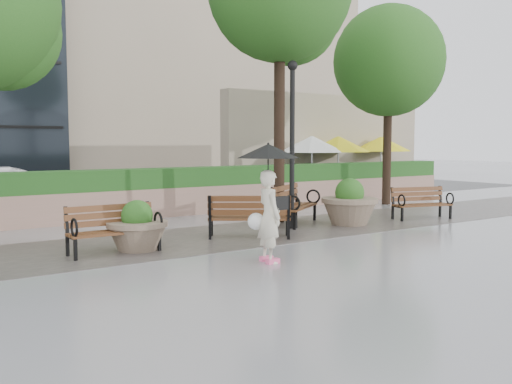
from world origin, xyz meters
TOP-DOWN VIEW (x-y plane):
  - ground at (0.00, 0.00)m, footprint 100.00×100.00m
  - cobble_strip at (0.00, 3.00)m, footprint 28.00×3.20m
  - hedge_wall at (0.00, 7.00)m, footprint 24.00×0.80m
  - cafe_wall at (9.50, 10.00)m, footprint 10.00×0.60m
  - cafe_hedge at (9.00, 7.80)m, footprint 8.00×0.50m
  - asphalt_street at (0.00, 11.00)m, footprint 40.00×7.00m
  - bldg_stone at (10.00, 23.00)m, footprint 18.00×10.00m
  - bench_1 at (-2.55, 2.46)m, footprint 1.69×0.67m
  - bench_2 at (0.50, 2.48)m, footprint 1.84×1.56m
  - bench_3 at (2.60, 3.51)m, footprint 1.94×1.64m
  - bench_4 at (6.03, 2.34)m, footprint 1.70×1.04m
  - planter_left at (-2.07, 2.50)m, footprint 1.17×1.17m
  - planter_right at (3.69, 2.69)m, footprint 1.41×1.41m
  - lamppost at (2.14, 3.07)m, footprint 0.28×0.28m
  - tree_2 at (8.26, 5.58)m, footprint 3.70×3.65m
  - patio_umb_white at (7.66, 8.85)m, footprint 2.50×2.50m
  - patio_umb_yellow_a at (8.96, 8.80)m, footprint 2.50×2.50m
  - patio_umb_yellow_b at (11.75, 9.17)m, footprint 2.50×2.50m
  - car_right at (-2.66, 10.25)m, footprint 4.21×1.98m
  - pedestrian at (-0.61, 0.24)m, footprint 1.11×1.11m

SIDE VIEW (x-z plane):
  - ground at x=0.00m, z-range 0.00..0.00m
  - asphalt_street at x=0.00m, z-range 0.00..0.00m
  - cobble_strip at x=0.00m, z-range 0.00..0.01m
  - bench_4 at x=6.03m, z-range -0.17..0.69m
  - bench_1 at x=-2.55m, z-range -0.18..0.72m
  - bench_2 at x=0.50m, z-range -0.19..0.75m
  - bench_3 at x=2.60m, z-range -0.20..0.79m
  - planter_left at x=-2.07m, z-range -0.11..0.87m
  - cafe_hedge at x=9.00m, z-range 0.00..0.90m
  - planter_right at x=3.69m, z-range -0.13..1.05m
  - hedge_wall at x=0.00m, z-range -0.01..1.34m
  - car_right at x=-2.66m, z-range 0.00..1.33m
  - pedestrian at x=-0.61m, z-range 0.22..2.27m
  - lamppost at x=2.14m, z-range -0.24..3.76m
  - patio_umb_white at x=7.66m, z-range 0.84..3.14m
  - patio_umb_yellow_a at x=8.96m, z-range 0.84..3.14m
  - patio_umb_yellow_b at x=11.75m, z-range 0.84..3.14m
  - cafe_wall at x=9.50m, z-range 0.00..4.00m
  - tree_2 at x=8.26m, z-range 1.34..7.91m
  - bldg_stone at x=10.00m, z-range 0.00..20.00m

